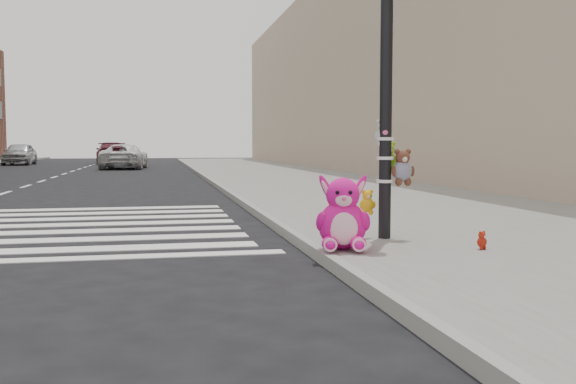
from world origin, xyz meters
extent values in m
plane|color=black|center=(0.00, 0.00, 0.00)|extent=(120.00, 120.00, 0.00)
cube|color=slate|center=(5.00, 10.00, 0.07)|extent=(7.00, 80.00, 0.14)
cube|color=gray|center=(1.55, 10.00, 0.07)|extent=(0.12, 80.00, 0.15)
cube|color=tan|center=(10.50, 20.00, 5.00)|extent=(5.00, 60.00, 10.00)
cylinder|color=black|center=(2.60, 1.80, 2.14)|extent=(0.16, 0.16, 4.00)
cylinder|color=white|center=(2.60, 1.80, 0.89)|extent=(0.22, 0.22, 0.04)
cylinder|color=white|center=(2.60, 1.80, 1.19)|extent=(0.22, 0.22, 0.04)
cylinder|color=white|center=(2.60, 1.80, 1.44)|extent=(0.22, 0.22, 0.04)
ellipsoid|color=#E81391|center=(1.59, 0.82, 0.22)|extent=(0.25, 0.34, 0.16)
ellipsoid|color=#E81391|center=(1.90, 0.75, 0.22)|extent=(0.25, 0.34, 0.16)
ellipsoid|color=#E81391|center=(1.80, 1.03, 0.43)|extent=(0.66, 0.60, 0.57)
ellipsoid|color=#F9BFD1|center=(1.76, 0.84, 0.41)|extent=(0.34, 0.18, 0.38)
sphere|color=#E81391|center=(1.80, 1.03, 0.78)|extent=(0.47, 0.47, 0.39)
ellipsoid|color=#E81391|center=(1.63, 1.09, 0.84)|extent=(0.28, 0.14, 0.39)
ellipsoid|color=#E81391|center=(1.98, 1.01, 0.84)|extent=(0.28, 0.14, 0.39)
imported|color=silver|center=(-2.08, 31.15, 0.69)|extent=(2.63, 5.10, 1.37)
imported|color=#571923|center=(-3.50, 42.09, 0.76)|extent=(2.53, 5.38, 1.52)
imported|color=#B5B5BA|center=(-9.30, 39.71, 0.75)|extent=(1.83, 4.43, 1.50)
camera|label=1|loc=(-0.32, -6.12, 1.37)|focal=40.00mm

